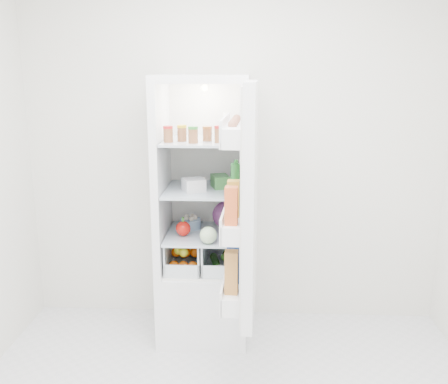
# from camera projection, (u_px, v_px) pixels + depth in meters

# --- Properties ---
(room_walls) EXTENTS (3.02, 3.02, 2.61)m
(room_walls) POSITION_uv_depth(u_px,v_px,m) (223.00, 130.00, 2.04)
(room_walls) COLOR silver
(room_walls) RESTS_ON ground
(refrigerator) EXTENTS (0.60, 0.60, 1.80)m
(refrigerator) POSITION_uv_depth(u_px,v_px,m) (204.00, 241.00, 3.48)
(refrigerator) COLOR white
(refrigerator) RESTS_ON ground
(shelf_low) EXTENTS (0.49, 0.53, 0.01)m
(shelf_low) POSITION_uv_depth(u_px,v_px,m) (203.00, 234.00, 3.40)
(shelf_low) COLOR silver
(shelf_low) RESTS_ON refrigerator
(shelf_mid) EXTENTS (0.49, 0.53, 0.02)m
(shelf_mid) POSITION_uv_depth(u_px,v_px,m) (203.00, 190.00, 3.33)
(shelf_mid) COLOR silver
(shelf_mid) RESTS_ON refrigerator
(shelf_top) EXTENTS (0.49, 0.53, 0.02)m
(shelf_top) POSITION_uv_depth(u_px,v_px,m) (202.00, 141.00, 3.25)
(shelf_top) COLOR silver
(shelf_top) RESTS_ON refrigerator
(crisper_left) EXTENTS (0.23, 0.46, 0.22)m
(crisper_left) POSITION_uv_depth(u_px,v_px,m) (186.00, 251.00, 3.44)
(crisper_left) COLOR silver
(crisper_left) RESTS_ON refrigerator
(crisper_right) EXTENTS (0.23, 0.46, 0.22)m
(crisper_right) POSITION_uv_depth(u_px,v_px,m) (221.00, 252.00, 3.43)
(crisper_right) COLOR silver
(crisper_right) RESTS_ON refrigerator
(condiment_jars) EXTENTS (0.38, 0.16, 0.08)m
(condiment_jars) POSITION_uv_depth(u_px,v_px,m) (194.00, 135.00, 3.13)
(condiment_jars) COLOR #B21919
(condiment_jars) RESTS_ON shelf_top
(squeeze_bottle) EXTENTS (0.06, 0.06, 0.16)m
(squeeze_bottle) POSITION_uv_depth(u_px,v_px,m) (226.00, 125.00, 3.39)
(squeeze_bottle) COLOR white
(squeeze_bottle) RESTS_ON shelf_top
(tub_white) EXTENTS (0.17, 0.17, 0.08)m
(tub_white) POSITION_uv_depth(u_px,v_px,m) (194.00, 185.00, 3.25)
(tub_white) COLOR silver
(tub_white) RESTS_ON shelf_mid
(tub_cream) EXTENTS (0.13, 0.13, 0.07)m
(tub_cream) POSITION_uv_depth(u_px,v_px,m) (196.00, 184.00, 3.30)
(tub_cream) COLOR beige
(tub_cream) RESTS_ON shelf_mid
(tin_red) EXTENTS (0.11, 0.11, 0.05)m
(tin_red) POSITION_uv_depth(u_px,v_px,m) (231.00, 193.00, 3.10)
(tin_red) COLOR red
(tin_red) RESTS_ON shelf_mid
(tub_green) EXTENTS (0.14, 0.17, 0.08)m
(tub_green) POSITION_uv_depth(u_px,v_px,m) (220.00, 181.00, 3.35)
(tub_green) COLOR #3A803A
(tub_green) RESTS_ON shelf_mid
(red_cabbage) EXTENTS (0.19, 0.19, 0.19)m
(red_cabbage) POSITION_uv_depth(u_px,v_px,m) (226.00, 215.00, 3.48)
(red_cabbage) COLOR #5C1F58
(red_cabbage) RESTS_ON shelf_low
(bell_pepper) EXTENTS (0.10, 0.10, 0.10)m
(bell_pepper) POSITION_uv_depth(u_px,v_px,m) (183.00, 229.00, 3.33)
(bell_pepper) COLOR red
(bell_pepper) RESTS_ON shelf_low
(mushroom_bowl) EXTENTS (0.18, 0.18, 0.07)m
(mushroom_bowl) POSITION_uv_depth(u_px,v_px,m) (190.00, 224.00, 3.49)
(mushroom_bowl) COLOR #809EBF
(mushroom_bowl) RESTS_ON shelf_low
(salad_bag) EXTENTS (0.11, 0.11, 0.11)m
(salad_bag) POSITION_uv_depth(u_px,v_px,m) (208.00, 235.00, 3.18)
(salad_bag) COLOR #BDDFA7
(salad_bag) RESTS_ON shelf_low
(citrus_pile) EXTENTS (0.20, 0.31, 0.16)m
(citrus_pile) POSITION_uv_depth(u_px,v_px,m) (184.00, 256.00, 3.41)
(citrus_pile) COLOR #FF610D
(citrus_pile) RESTS_ON refrigerator
(veg_pile) EXTENTS (0.16, 0.30, 0.10)m
(veg_pile) POSITION_uv_depth(u_px,v_px,m) (222.00, 259.00, 3.44)
(veg_pile) COLOR #214F1A
(veg_pile) RESTS_ON refrigerator
(fridge_door) EXTENTS (0.19, 0.60, 1.30)m
(fridge_door) POSITION_uv_depth(u_px,v_px,m) (245.00, 207.00, 2.75)
(fridge_door) COLOR white
(fridge_door) RESTS_ON refrigerator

